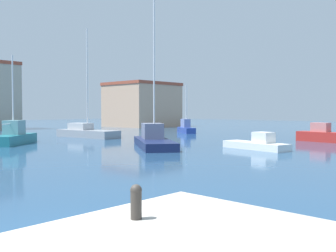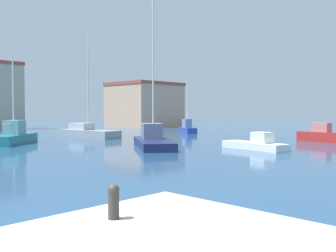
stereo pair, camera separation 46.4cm
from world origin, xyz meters
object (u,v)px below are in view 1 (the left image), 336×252
Objects in this scene: sailboat_grey_distant_east at (86,132)px; sailboat_teal_far_left at (14,136)px; sailboat_navy_outer_mooring at (154,139)px; mooring_bollard at (136,200)px; sailboat_blue_behind_lamppost at (186,128)px; motorboat_white_mid_harbor at (257,144)px; motorboat_red_near_pier at (321,135)px.

sailboat_grey_distant_east is 1.53× the size of sailboat_teal_far_left.
mooring_bollard is at bearing -135.20° from sailboat_navy_outer_mooring.
sailboat_teal_far_left is 1.23× the size of sailboat_blue_behind_lamppost.
motorboat_white_mid_harbor is (10.01, -16.83, -0.27)m from sailboat_teal_far_left.
sailboat_grey_distant_east is at bearing 169.45° from sailboat_blue_behind_lamppost.
motorboat_red_near_pier is 9.88m from motorboat_white_mid_harbor.
motorboat_red_near_pier is at bearing -28.10° from sailboat_navy_outer_mooring.
sailboat_grey_distant_east reaches higher than motorboat_red_near_pier.
motorboat_white_mid_harbor is (-11.88, -16.94, -0.25)m from sailboat_blue_behind_lamppost.
sailboat_grey_distant_east is 0.86× the size of sailboat_navy_outer_mooring.
sailboat_navy_outer_mooring is (6.23, -10.13, -0.04)m from sailboat_teal_far_left.
motorboat_white_mid_harbor is at bearing 176.60° from motorboat_red_near_pier.
sailboat_navy_outer_mooring is at bearing 151.90° from motorboat_red_near_pier.
sailboat_navy_outer_mooring is at bearing -146.81° from sailboat_blue_behind_lamppost.
sailboat_navy_outer_mooring is 3.00× the size of motorboat_red_near_pier.
mooring_bollard is 0.08× the size of sailboat_teal_far_left.
sailboat_grey_distant_east is 19.40m from motorboat_white_mid_harbor.
sailboat_teal_far_left is at bearing -164.10° from sailboat_grey_distant_east.
mooring_bollard is 41.49m from sailboat_blue_behind_lamppost.
mooring_bollard reaches higher than motorboat_white_mid_harbor.
mooring_bollard is 0.11× the size of motorboat_white_mid_harbor.
motorboat_red_near_pier is at bearing -61.19° from sailboat_grey_distant_east.
sailboat_grey_distant_east is 22.77m from motorboat_red_near_pier.
sailboat_teal_far_left is 11.89m from sailboat_navy_outer_mooring.
motorboat_white_mid_harbor is (3.78, -6.70, -0.23)m from sailboat_navy_outer_mooring.
motorboat_red_near_pier is at bearing -41.23° from sailboat_teal_far_left.
sailboat_navy_outer_mooring reaches higher than sailboat_blue_behind_lamppost.
mooring_bollard is 22.23m from motorboat_white_mid_harbor.
sailboat_navy_outer_mooring is (16.30, 16.19, -0.66)m from mooring_bollard.
sailboat_teal_far_left reaches higher than mooring_bollard.
motorboat_red_near_pier is at bearing 16.56° from mooring_bollard.
motorboat_white_mid_harbor is at bearing 25.30° from mooring_bollard.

